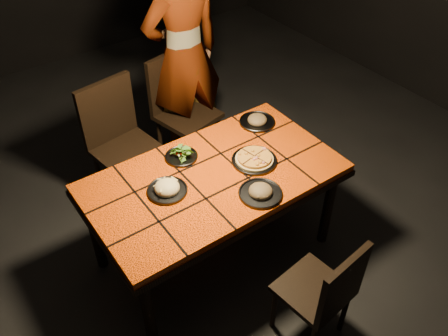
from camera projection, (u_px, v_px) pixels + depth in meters
room_shell at (212, 69)px, 2.50m from camera, size 6.04×7.04×3.08m
dining_table at (214, 184)px, 3.04m from camera, size 1.62×0.92×0.75m
chair_near at (325, 291)px, 2.67m from camera, size 0.41×0.41×0.83m
chair_far_left at (119, 137)px, 3.58m from camera, size 0.52×0.52×1.00m
chair_far_right at (179, 103)px, 3.96m from camera, size 0.53×0.53×0.98m
diner at (184, 55)px, 3.80m from camera, size 0.69×0.46×1.89m
plate_pizza at (254, 159)px, 3.08m from camera, size 0.30×0.30×0.04m
plate_pasta at (167, 189)px, 2.86m from camera, size 0.25×0.25×0.08m
plate_salad at (181, 155)px, 3.11m from camera, size 0.22×0.22×0.07m
plate_mushroom_a at (261, 192)px, 2.84m from camera, size 0.27×0.27×0.09m
plate_mushroom_b at (257, 120)px, 3.41m from camera, size 0.26×0.26×0.08m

